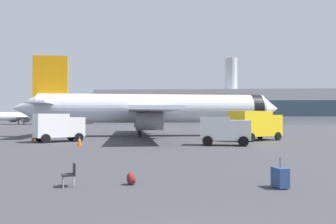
% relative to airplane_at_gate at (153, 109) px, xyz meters
% --- Properties ---
extents(airplane_at_gate, '(35.64, 32.34, 10.50)m').
position_rel_airplane_at_gate_xyz_m(airplane_at_gate, '(0.00, 0.00, 0.00)').
color(airplane_at_gate, silver).
rests_on(airplane_at_gate, ground).
extents(airplane_taxiing, '(21.41, 23.12, 7.59)m').
position_rel_airplane_at_gate_xyz_m(airplane_taxiing, '(-53.34, 63.81, -1.01)').
color(airplane_taxiing, silver).
rests_on(airplane_taxiing, ground).
extents(service_truck, '(5.09, 4.77, 2.90)m').
position_rel_airplane_at_gate_xyz_m(service_truck, '(-8.61, -10.55, -2.05)').
color(service_truck, white).
rests_on(service_truck, ground).
extents(fuel_truck, '(6.22, 5.55, 3.20)m').
position_rel_airplane_at_gate_xyz_m(fuel_truck, '(12.15, -7.37, -1.88)').
color(fuel_truck, yellow).
rests_on(fuel_truck, ground).
extents(cargo_van, '(4.57, 2.68, 2.60)m').
position_rel_airplane_at_gate_xyz_m(cargo_van, '(8.11, -13.80, -2.21)').
color(cargo_van, white).
rests_on(cargo_van, ground).
extents(safety_cone_near, '(0.44, 0.44, 0.78)m').
position_rel_airplane_at_gate_xyz_m(safety_cone_near, '(15.04, -0.64, -3.27)').
color(safety_cone_near, '#F2590C').
rests_on(safety_cone_near, ground).
extents(safety_cone_mid, '(0.44, 0.44, 0.83)m').
position_rel_airplane_at_gate_xyz_m(safety_cone_mid, '(-4.92, -14.85, -3.25)').
color(safety_cone_mid, '#F2590C').
rests_on(safety_cone_mid, ground).
extents(safety_cone_far, '(0.44, 0.44, 0.79)m').
position_rel_airplane_at_gate_xyz_m(safety_cone_far, '(-11.30, -10.64, -3.26)').
color(safety_cone_far, '#F2590C').
rests_on(safety_cone_far, ground).
extents(rolling_suitcase, '(0.56, 0.73, 1.10)m').
position_rel_airplane_at_gate_xyz_m(rolling_suitcase, '(8.24, -31.53, -3.27)').
color(rolling_suitcase, navy).
rests_on(rolling_suitcase, ground).
extents(traveller_backpack, '(0.36, 0.40, 0.48)m').
position_rel_airplane_at_gate_xyz_m(traveller_backpack, '(2.74, -31.30, -3.42)').
color(traveller_backpack, maroon).
rests_on(traveller_backpack, ground).
extents(gate_chair, '(0.64, 0.64, 0.86)m').
position_rel_airplane_at_gate_xyz_m(gate_chair, '(0.55, -31.79, -3.16)').
color(gate_chair, black).
rests_on(gate_chair, ground).
extents(terminal_building, '(89.83, 16.76, 24.19)m').
position_rel_airplane_at_gate_xyz_m(terminal_building, '(15.89, 78.28, 2.59)').
color(terminal_building, '#B2B2B7').
rests_on(terminal_building, ground).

